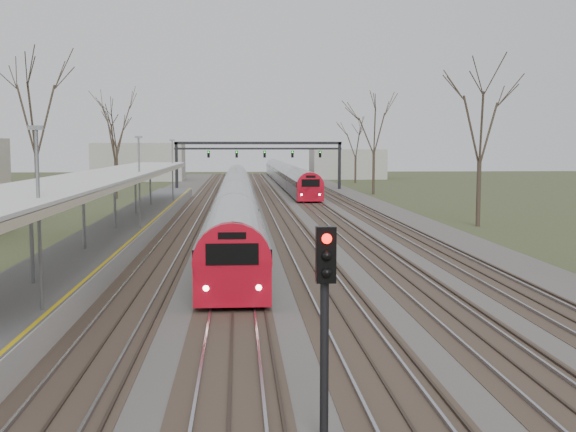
% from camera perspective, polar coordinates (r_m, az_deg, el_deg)
% --- Properties ---
extents(track_bed, '(24.00, 160.00, 0.22)m').
position_cam_1_polar(track_bed, '(61.19, -1.53, 0.43)').
color(track_bed, '#474442').
rests_on(track_bed, ground).
extents(platform, '(3.50, 69.00, 1.00)m').
position_cam_1_polar(platform, '(44.20, -12.71, -1.10)').
color(platform, '#9E9B93').
rests_on(platform, ground).
extents(canopy, '(4.10, 50.00, 3.11)m').
position_cam_1_polar(canopy, '(39.50, -13.82, 3.09)').
color(canopy, slate).
rests_on(canopy, platform).
extents(signal_gantry, '(21.00, 0.59, 6.08)m').
position_cam_1_polar(signal_gantry, '(90.92, -2.31, 5.16)').
color(signal_gantry, black).
rests_on(signal_gantry, ground).
extents(tree_west_far, '(5.50, 5.50, 11.33)m').
position_cam_1_polar(tree_west_far, '(55.93, -19.37, 7.80)').
color(tree_west_far, '#2D231C').
rests_on(tree_west_far, ground).
extents(tree_east_far, '(5.00, 5.00, 10.30)m').
position_cam_1_polar(tree_east_far, '(50.62, 14.96, 7.37)').
color(tree_east_far, '#2D231C').
rests_on(tree_east_far, ground).
extents(train_near, '(2.62, 75.21, 3.05)m').
position_cam_1_polar(train_near, '(60.53, -4.13, 1.71)').
color(train_near, '#B5B8C0').
rests_on(train_near, ground).
extents(train_far, '(2.62, 75.21, 3.05)m').
position_cam_1_polar(train_far, '(105.28, -0.23, 3.35)').
color(train_far, '#B5B8C0').
rests_on(train_far, ground).
extents(signal_post, '(0.35, 0.45, 4.10)m').
position_cam_1_polar(signal_post, '(12.98, 2.95, -6.84)').
color(signal_post, black).
rests_on(signal_post, ground).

